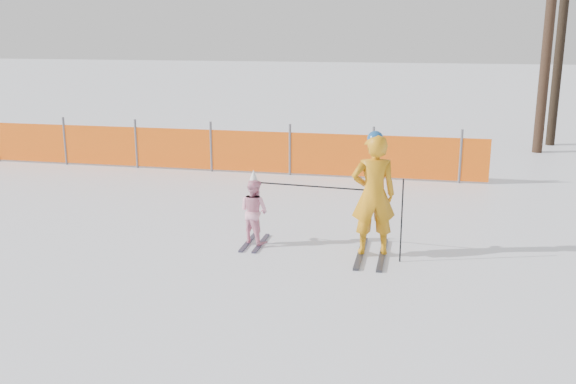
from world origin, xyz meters
name	(u,v)px	position (x,y,z in m)	size (l,w,h in m)	color
ground	(281,264)	(0.00, 0.00, 0.00)	(120.00, 120.00, 0.00)	white
adult	(373,194)	(1.31, 0.66, 0.99)	(0.78, 1.47, 1.98)	black
child	(254,210)	(-0.64, 0.82, 0.58)	(0.65, 0.95, 1.26)	black
ski_poles	(350,201)	(0.95, 0.62, 0.88)	(2.29, 0.37, 1.30)	black
safety_fence	(147,147)	(-4.82, 5.99, 0.56)	(16.69, 0.06, 1.25)	#595960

